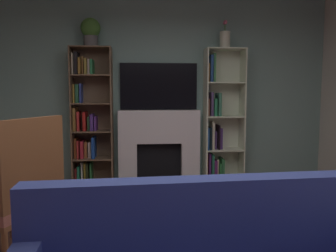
{
  "coord_description": "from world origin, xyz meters",
  "views": [
    {
      "loc": [
        -0.31,
        -2.41,
        1.37
      ],
      "look_at": [
        0.0,
        1.09,
        1.01
      ],
      "focal_mm": 36.2,
      "sensor_mm": 36.0,
      "label": 1
    }
  ],
  "objects": [
    {
      "name": "vase_with_flowers",
      "position": [
        0.97,
        2.57,
        2.14
      ],
      "size": [
        0.15,
        0.15,
        0.42
      ],
      "color": "beige",
      "rests_on": "bookshelf_right"
    },
    {
      "name": "coffee_table",
      "position": [
        0.12,
        -0.19,
        0.33
      ],
      "size": [
        0.85,
        0.46,
        0.39
      ],
      "color": "brown",
      "rests_on": "ground_plane"
    },
    {
      "name": "bookshelf_left",
      "position": [
        -1.03,
        2.59,
        0.96
      ],
      "size": [
        0.58,
        0.33,
        2.0
      ],
      "color": "brown",
      "rests_on": "ground_plane"
    },
    {
      "name": "tv",
      "position": [
        0.0,
        2.69,
        1.45
      ],
      "size": [
        1.15,
        0.06,
        0.69
      ],
      "primitive_type": "cube",
      "color": "black",
      "rests_on": "fireplace"
    },
    {
      "name": "bookshelf_right",
      "position": [
        0.9,
        2.59,
        0.89
      ],
      "size": [
        0.58,
        0.32,
        2.0
      ],
      "color": "silver",
      "rests_on": "ground_plane"
    },
    {
      "name": "fireplace",
      "position": [
        0.0,
        2.61,
        0.57
      ],
      "size": [
        1.31,
        0.5,
        1.1
      ],
      "color": "white",
      "rests_on": "ground_plane"
    },
    {
      "name": "potted_plant",
      "position": [
        -0.97,
        2.57,
        2.23
      ],
      "size": [
        0.28,
        0.28,
        0.41
      ],
      "color": "#555454",
      "rests_on": "bookshelf_left"
    },
    {
      "name": "wall_back_accent",
      "position": [
        0.0,
        2.75,
        1.42
      ],
      "size": [
        5.26,
        0.06,
        2.84
      ],
      "primitive_type": "cube",
      "color": "#799D95",
      "rests_on": "ground_plane"
    },
    {
      "name": "armchair",
      "position": [
        -1.29,
        0.32,
        0.56
      ],
      "size": [
        0.85,
        0.86,
        1.17
      ],
      "color": "brown",
      "rests_on": "ground_plane"
    }
  ]
}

